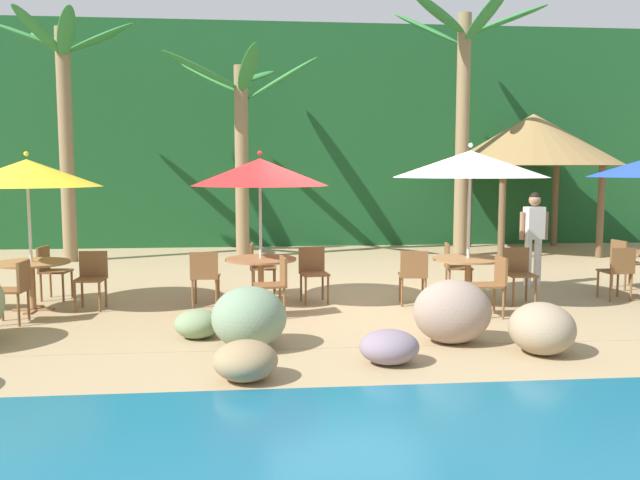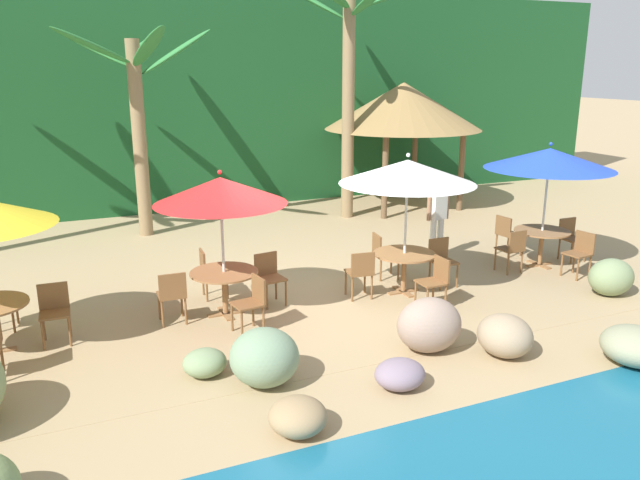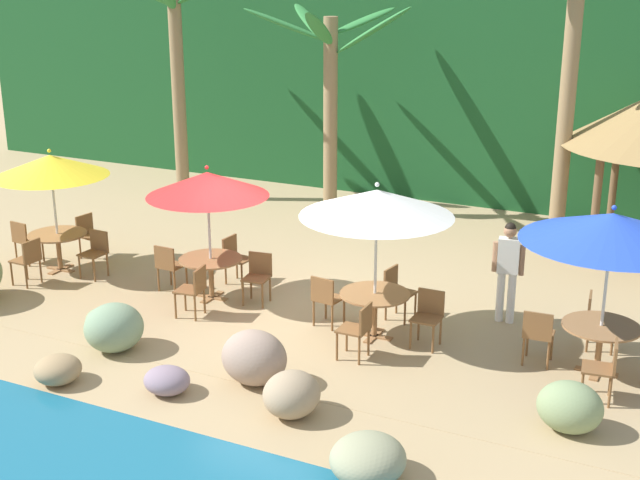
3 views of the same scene
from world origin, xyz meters
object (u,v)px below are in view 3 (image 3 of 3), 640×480
at_px(chair_white_seaward, 428,314).
at_px(chair_white_left, 326,297).
at_px(chair_red_inland, 235,256).
at_px(chair_yellow_right, 28,258).
at_px(chair_red_seaward, 258,274).
at_px(waiter_in_white, 508,265).
at_px(chair_blue_right, 605,366).
at_px(palm_tree_nearest, 176,48).
at_px(dining_table_yellow, 58,240).
at_px(chair_red_right, 194,288).
at_px(chair_blue_left, 538,333).
at_px(dining_table_blue, 601,333).
at_px(chair_blue_inland, 596,317).
at_px(dining_table_red, 211,265).
at_px(umbrella_white, 377,203).
at_px(umbrella_blue, 612,228).
at_px(chair_yellow_inland, 89,233).
at_px(chair_yellow_left, 24,239).
at_px(chair_white_inland, 396,289).
at_px(chair_red_left, 169,264).
at_px(palm_tree_second, 331,75).
at_px(chair_yellow_seaward, 96,250).
at_px(dining_table_white, 375,300).
at_px(umbrella_red, 207,184).
at_px(palm_tree_third, 571,52).
at_px(umbrella_yellow, 51,166).

distance_m(chair_white_seaward, chair_white_left, 1.71).
bearing_deg(chair_red_inland, chair_yellow_right, -151.89).
distance_m(chair_red_seaward, waiter_in_white, 4.21).
xyz_separation_m(chair_blue_right, palm_tree_nearest, (-11.07, 6.25, 3.18)).
bearing_deg(dining_table_yellow, chair_red_right, -12.11).
xyz_separation_m(chair_red_seaward, chair_white_left, (1.51, -0.46, 0.00)).
bearing_deg(chair_blue_left, dining_table_blue, 9.62).
bearing_deg(chair_blue_right, chair_blue_inland, 103.01).
bearing_deg(chair_blue_inland, dining_table_red, -172.81).
height_order(umbrella_white, umbrella_blue, umbrella_white).
distance_m(chair_yellow_inland, chair_yellow_left, 1.22).
xyz_separation_m(chair_red_inland, chair_blue_inland, (6.41, -0.05, 0.00)).
relative_size(chair_red_right, chair_white_inland, 1.00).
bearing_deg(chair_red_seaward, dining_table_blue, -2.37).
bearing_deg(chair_red_right, dining_table_blue, 7.17).
xyz_separation_m(chair_red_left, umbrella_white, (4.05, -0.22, 1.67)).
distance_m(dining_table_yellow, palm_tree_nearest, 6.32).
bearing_deg(chair_blue_left, waiter_in_white, 120.68).
distance_m(palm_tree_second, waiter_in_white, 7.28).
height_order(chair_yellow_seaward, dining_table_white, chair_yellow_seaward).
distance_m(umbrella_red, chair_white_inland, 3.63).
relative_size(umbrella_red, chair_blue_left, 2.75).
bearing_deg(dining_table_white, chair_red_inland, 160.75).
height_order(dining_table_red, chair_blue_inland, chair_blue_inland).
bearing_deg(chair_yellow_inland, umbrella_red, -13.28).
bearing_deg(chair_red_inland, chair_red_left, -131.71).
bearing_deg(umbrella_blue, palm_tree_third, 107.51).
xyz_separation_m(chair_white_seaward, dining_table_blue, (2.51, 0.16, 0.10)).
distance_m(chair_yellow_left, chair_blue_left, 9.97).
distance_m(chair_red_seaward, chair_white_seaward, 3.24).
relative_size(chair_yellow_right, chair_red_left, 1.00).
height_order(umbrella_yellow, chair_red_seaward, umbrella_yellow).
relative_size(chair_red_seaward, chair_blue_left, 1.00).
relative_size(umbrella_white, chair_white_inland, 2.88).
bearing_deg(chair_blue_right, chair_red_seaward, 169.78).
relative_size(chair_yellow_seaward, dining_table_white, 0.79).
height_order(chair_yellow_seaward, chair_red_inland, same).
relative_size(dining_table_yellow, dining_table_blue, 1.00).
xyz_separation_m(umbrella_yellow, chair_blue_right, (10.16, -0.81, -1.54)).
height_order(umbrella_yellow, chair_white_inland, umbrella_yellow).
relative_size(chair_yellow_inland, chair_blue_right, 1.00).
bearing_deg(chair_blue_right, waiter_in_white, 131.94).
height_order(chair_blue_right, waiter_in_white, waiter_in_white).
height_order(chair_red_seaward, umbrella_blue, umbrella_blue).
xyz_separation_m(dining_table_white, waiter_in_white, (1.69, 1.49, 0.37)).
bearing_deg(chair_blue_right, dining_table_white, 170.66).
xyz_separation_m(chair_yellow_right, dining_table_white, (6.53, 0.63, 0.10)).
relative_size(chair_white_seaward, chair_blue_left, 1.00).
distance_m(chair_yellow_inland, chair_blue_left, 9.16).
xyz_separation_m(dining_table_yellow, umbrella_red, (3.40, 0.06, 1.45)).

